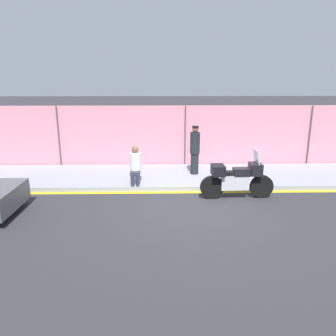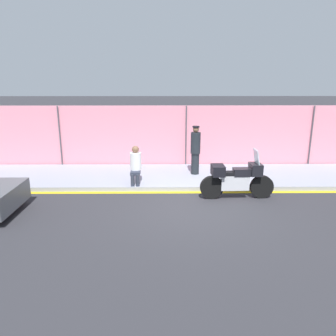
{
  "view_description": "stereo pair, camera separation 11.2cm",
  "coord_description": "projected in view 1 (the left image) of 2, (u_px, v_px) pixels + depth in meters",
  "views": [
    {
      "loc": [
        -0.94,
        -8.39,
        3.44
      ],
      "look_at": [
        -0.74,
        1.21,
        0.82
      ],
      "focal_mm": 35.0,
      "sensor_mm": 36.0,
      "label": 1
    },
    {
      "loc": [
        -0.83,
        -8.39,
        3.44
      ],
      "look_at": [
        -0.74,
        1.21,
        0.82
      ],
      "focal_mm": 35.0,
      "sensor_mm": 36.0,
      "label": 2
    }
  ],
  "objects": [
    {
      "name": "ground_plane",
      "position": [
        196.0,
        208.0,
        9.02
      ],
      "size": [
        120.0,
        120.0,
        0.0
      ],
      "primitive_type": "plane",
      "color": "#2D2D33"
    },
    {
      "name": "sidewalk",
      "position": [
        188.0,
        176.0,
        11.71
      ],
      "size": [
        36.55,
        2.89,
        0.15
      ],
      "color": "#8E93A3",
      "rests_on": "ground_plane"
    },
    {
      "name": "curb_paint_stripe",
      "position": [
        191.0,
        192.0,
        10.26
      ],
      "size": [
        36.55,
        0.18,
        0.01
      ],
      "color": "gold",
      "rests_on": "ground_plane"
    },
    {
      "name": "storefront_fence",
      "position": [
        185.0,
        137.0,
        12.89
      ],
      "size": [
        34.72,
        0.17,
        2.44
      ],
      "color": "pink",
      "rests_on": "ground_plane"
    },
    {
      "name": "motorcycle",
      "position": [
        237.0,
        179.0,
        9.63
      ],
      "size": [
        2.19,
        0.53,
        1.48
      ],
      "rotation": [
        0.0,
        0.0,
        0.03
      ],
      "color": "black",
      "rests_on": "ground_plane"
    },
    {
      "name": "officer_standing",
      "position": [
        195.0,
        150.0,
        11.52
      ],
      "size": [
        0.34,
        0.34,
        1.72
      ],
      "color": "#1E2328",
      "rests_on": "sidewalk"
    },
    {
      "name": "person_seated_on_curb",
      "position": [
        135.0,
        163.0,
        10.52
      ],
      "size": [
        0.36,
        0.63,
        1.22
      ],
      "color": "#2D3342",
      "rests_on": "sidewalk"
    }
  ]
}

